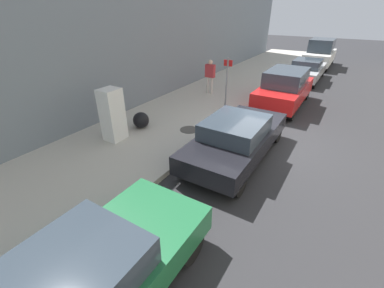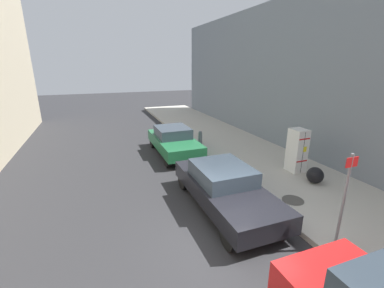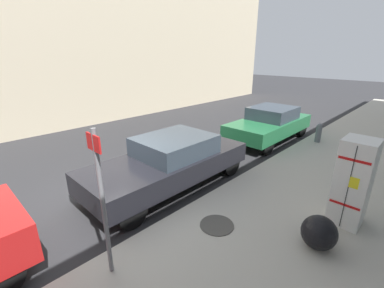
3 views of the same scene
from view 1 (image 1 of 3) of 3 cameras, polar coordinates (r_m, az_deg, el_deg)
name	(u,v)px [view 1 (image 1 of 3)]	position (r m, az deg, el deg)	size (l,w,h in m)	color
ground_plane	(265,141)	(9.79, 16.01, 0.68)	(80.00, 80.00, 0.00)	#28282B
sidewalk_slab	(176,117)	(11.30, -3.51, 5.99)	(4.49, 44.00, 0.17)	#B2ADA0
building_facade_near	(111,19)	(12.65, -17.57, 24.96)	(2.03, 39.60, 7.77)	slate
discarded_refrigerator	(112,115)	(9.26, -17.26, 6.21)	(0.60, 0.68, 1.82)	white
manhole_cover	(189,130)	(9.87, -0.66, 3.20)	(0.70, 0.70, 0.02)	#47443F
street_sign_post	(227,84)	(10.93, 7.69, 12.98)	(0.36, 0.07, 2.41)	slate
trash_bag	(141,120)	(10.15, -11.27, 5.23)	(0.62, 0.62, 0.62)	black
pedestrian_walking_far	(210,74)	(14.07, 4.03, 15.24)	(0.51, 0.24, 1.77)	beige
parked_sedan_green	(89,280)	(4.61, -21.89, -26.27)	(1.83, 4.32, 1.41)	#1E6038
parked_sedan_dark	(237,137)	(8.16, 9.90, 1.46)	(1.87, 4.72, 1.40)	black
parked_suv_red	(285,88)	(13.37, 19.90, 11.66)	(1.86, 4.54, 1.76)	red
parked_sedan_silver	(307,70)	(19.01, 24.14, 14.83)	(1.80, 4.66, 1.37)	silver
parked_van_white	(320,53)	(24.20, 26.60, 17.59)	(1.92, 4.78, 2.12)	silver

